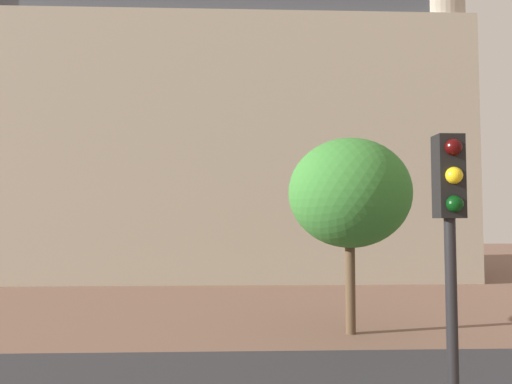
% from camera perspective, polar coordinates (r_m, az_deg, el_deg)
% --- Properties ---
extents(landmark_building, '(29.88, 13.70, 34.02)m').
position_cam_1_polar(landmark_building, '(33.40, -4.66, 7.39)').
color(landmark_building, '#B2A893').
rests_on(landmark_building, ground_plane).
extents(traffic_light_pole, '(0.28, 0.34, 4.49)m').
position_cam_1_polar(traffic_light_pole, '(5.56, 22.16, -7.49)').
color(traffic_light_pole, black).
rests_on(traffic_light_pole, ground_plane).
extents(tree_curb_far, '(3.87, 3.87, 6.16)m').
position_cam_1_polar(tree_curb_far, '(15.55, 11.02, -0.15)').
color(tree_curb_far, brown).
rests_on(tree_curb_far, ground_plane).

